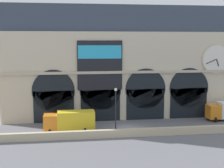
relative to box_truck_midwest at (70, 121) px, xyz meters
name	(u,v)px	position (x,y,z in m)	size (l,w,h in m)	color
ground_plane	(128,128)	(9.01, 0.87, -1.70)	(200.00, 200.00, 0.00)	slate
quay_parapet_wall	(134,133)	(9.01, -3.52, -1.14)	(90.00, 0.70, 1.11)	#BCAD8C
station_building	(121,64)	(9.04, 8.63, 7.76)	(40.26, 5.93, 19.47)	beige
box_truck_midwest	(70,121)	(0.00, 0.00, 0.00)	(7.50, 2.91, 3.12)	orange
street_lamp_quayside	(116,105)	(6.44, -2.72, 2.71)	(0.44, 0.44, 6.90)	black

